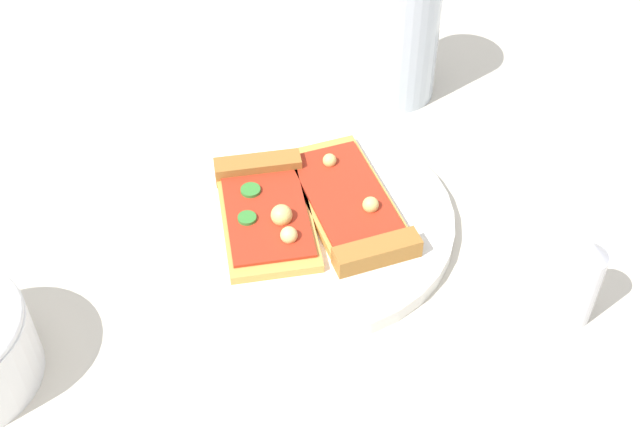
{
  "coord_description": "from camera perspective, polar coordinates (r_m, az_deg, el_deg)",
  "views": [
    {
      "loc": [
        -0.41,
        0.24,
        0.53
      ],
      "look_at": [
        0.0,
        -0.04,
        0.03
      ],
      "focal_mm": 47.92,
      "sensor_mm": 36.0,
      "label": 1
    }
  ],
  "objects": [
    {
      "name": "soda_glass",
      "position": [
        0.86,
        5.25,
        11.55
      ],
      "size": [
        0.08,
        0.08,
        0.14
      ],
      "color": "silver",
      "rests_on": "ground_plane"
    },
    {
      "name": "plate",
      "position": [
        0.74,
        -0.89,
        -0.49
      ],
      "size": [
        0.25,
        0.25,
        0.01
      ],
      "primitive_type": "cylinder",
      "color": "white",
      "rests_on": "ground_plane"
    },
    {
      "name": "ground_plane",
      "position": [
        0.71,
        -2.69,
        -3.35
      ],
      "size": [
        2.4,
        2.4,
        0.0
      ],
      "primitive_type": "plane",
      "color": "beige",
      "rests_on": "ground"
    },
    {
      "name": "pepper_shaker",
      "position": [
        0.68,
        17.04,
        -4.35
      ],
      "size": [
        0.03,
        0.03,
        0.08
      ],
      "color": "silver",
      "rests_on": "ground_plane"
    },
    {
      "name": "pizza_slice_near",
      "position": [
        0.73,
        -3.65,
        0.51
      ],
      "size": [
        0.15,
        0.13,
        0.02
      ],
      "color": "gold",
      "rests_on": "plate"
    },
    {
      "name": "pizza_slice_far",
      "position": [
        0.73,
        2.16,
        0.32
      ],
      "size": [
        0.17,
        0.11,
        0.02
      ],
      "color": "gold",
      "rests_on": "plate"
    }
  ]
}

